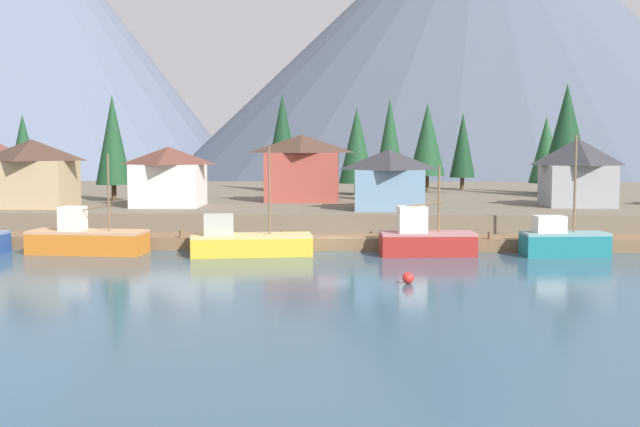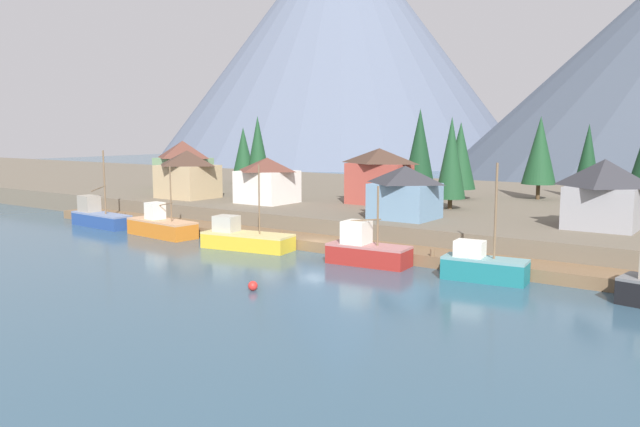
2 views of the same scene
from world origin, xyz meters
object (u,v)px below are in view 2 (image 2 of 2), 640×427
(conifer_far_left, at_px, (243,151))
(channel_buoy, at_px, (253,286))
(fishing_boat_red, at_px, (366,250))
(conifer_near_left, at_px, (540,150))
(fishing_boat_teal, at_px, (483,266))
(conifer_near_right, at_px, (451,158))
(house_blue, at_px, (405,192))
(conifer_back_right, at_px, (258,150))
(house_white, at_px, (267,180))
(house_green, at_px, (183,164))
(conifer_far_right, at_px, (460,156))
(conifer_mid_right, at_px, (588,155))
(fishing_boat_yellow, at_px, (245,239))
(fishing_boat_blue, at_px, (99,217))
(house_tan, at_px, (188,174))
(conifer_mid_left, at_px, (420,146))
(house_grey, at_px, (603,193))
(fishing_boat_orange, at_px, (161,226))
(house_red, at_px, (379,176))

(conifer_far_left, relative_size, channel_buoy, 13.28)
(fishing_boat_red, height_order, conifer_near_left, conifer_near_left)
(fishing_boat_red, bearing_deg, fishing_boat_teal, -3.83)
(channel_buoy, bearing_deg, conifer_near_right, 89.62)
(house_blue, xyz_separation_m, conifer_back_right, (-27.56, 9.45, 3.46))
(house_white, height_order, house_green, house_green)
(fishing_boat_red, relative_size, conifer_far_right, 0.73)
(fishing_boat_red, relative_size, conifer_mid_right, 0.75)
(fishing_boat_yellow, relative_size, house_white, 1.45)
(fishing_boat_blue, bearing_deg, conifer_back_right, 74.63)
(house_tan, relative_size, house_white, 1.13)
(conifer_mid_left, distance_m, conifer_mid_right, 22.62)
(fishing_boat_red, relative_size, house_grey, 1.15)
(fishing_boat_blue, relative_size, conifer_near_right, 0.89)
(conifer_mid_right, bearing_deg, conifer_near_right, -116.08)
(fishing_boat_orange, height_order, fishing_boat_yellow, fishing_boat_yellow)
(fishing_boat_red, distance_m, conifer_back_right, 36.97)
(fishing_boat_red, xyz_separation_m, house_red, (-10.56, 20.33, 4.66))
(conifer_mid_right, bearing_deg, fishing_boat_teal, -87.13)
(house_blue, bearing_deg, house_tan, 178.08)
(house_green, height_order, conifer_far_right, conifer_far_right)
(fishing_boat_blue, relative_size, conifer_near_left, 0.87)
(house_blue, distance_m, conifer_near_left, 26.64)
(fishing_boat_blue, height_order, fishing_boat_red, fishing_boat_blue)
(fishing_boat_red, height_order, channel_buoy, fishing_boat_red)
(conifer_mid_right, bearing_deg, channel_buoy, -100.72)
(house_blue, relative_size, house_green, 0.79)
(fishing_boat_yellow, bearing_deg, conifer_far_right, 66.77)
(house_white, distance_m, channel_buoy, 33.65)
(house_grey, distance_m, house_blue, 18.26)
(fishing_boat_yellow, bearing_deg, house_red, 73.71)
(conifer_near_right, bearing_deg, channel_buoy, -90.38)
(house_blue, height_order, conifer_far_left, conifer_far_left)
(fishing_boat_blue, distance_m, conifer_near_left, 55.19)
(house_grey, xyz_separation_m, house_blue, (-17.68, -4.54, -0.50))
(fishing_boat_orange, xyz_separation_m, fishing_boat_yellow, (12.36, -0.34, -0.08))
(fishing_boat_teal, relative_size, house_green, 1.13)
(conifer_near_right, distance_m, conifer_mid_left, 21.12)
(fishing_boat_blue, height_order, conifer_near_right, conifer_near_right)
(house_white, bearing_deg, fishing_boat_orange, -102.18)
(house_white, distance_m, conifer_far_left, 30.40)
(fishing_boat_orange, distance_m, fishing_boat_red, 25.60)
(house_tan, xyz_separation_m, channel_buoy, (32.75, -24.53, -5.32))
(house_green, height_order, channel_buoy, house_green)
(fishing_boat_teal, distance_m, house_green, 58.82)
(house_grey, xyz_separation_m, conifer_near_right, (-17.21, 5.48, 2.54))
(fishing_boat_teal, bearing_deg, house_green, 153.36)
(fishing_boat_blue, height_order, house_grey, fishing_boat_blue)
(house_red, bearing_deg, fishing_boat_orange, -126.11)
(fishing_boat_teal, relative_size, conifer_back_right, 0.84)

